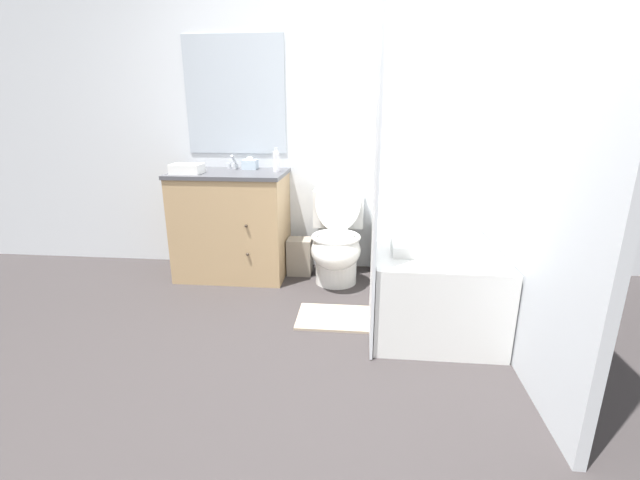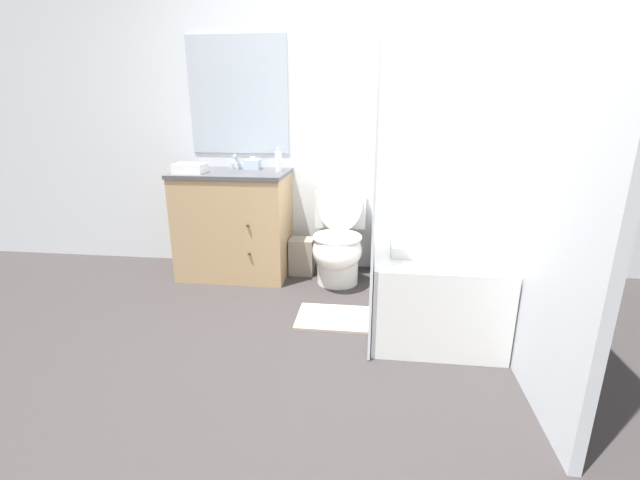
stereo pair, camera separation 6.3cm
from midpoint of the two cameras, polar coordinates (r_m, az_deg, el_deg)
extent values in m
plane|color=#383333|center=(2.37, -3.22, -17.68)|extent=(14.00, 14.00, 0.00)
cube|color=silver|center=(3.65, 1.39, 15.52)|extent=(8.00, 0.05, 2.50)
cube|color=#B2BCC6|center=(3.76, -10.36, 18.43)|extent=(0.83, 0.01, 0.93)
cube|color=silver|center=(2.88, 24.71, 13.63)|extent=(0.05, 2.69, 2.50)
cube|color=tan|center=(3.62, -10.77, 1.91)|extent=(0.88, 0.56, 0.84)
cube|color=#4C4C51|center=(3.53, -11.16, 8.73)|extent=(0.90, 0.58, 0.03)
cylinder|color=white|center=(3.54, -11.12, 8.09)|extent=(0.29, 0.29, 0.10)
sphere|color=#382D23|center=(3.27, -9.08, 1.92)|extent=(0.02, 0.02, 0.02)
sphere|color=#382D23|center=(3.34, -8.90, -1.83)|extent=(0.02, 0.02, 0.02)
cylinder|color=silver|center=(3.70, -10.32, 9.69)|extent=(0.04, 0.04, 0.04)
cylinder|color=silver|center=(3.66, -10.56, 10.56)|extent=(0.02, 0.11, 0.09)
cylinder|color=silver|center=(3.72, -11.14, 9.71)|extent=(0.03, 0.03, 0.04)
cylinder|color=silver|center=(3.69, -9.49, 9.73)|extent=(0.03, 0.03, 0.04)
cylinder|color=white|center=(3.46, 2.89, -3.94)|extent=(0.33, 0.33, 0.22)
ellipsoid|color=white|center=(3.34, 2.85, -1.37)|extent=(0.39, 0.49, 0.29)
torus|color=white|center=(3.31, 2.88, 0.38)|extent=(0.38, 0.38, 0.04)
cube|color=white|center=(3.59, 3.32, 4.27)|extent=(0.41, 0.18, 0.31)
ellipsoid|color=white|center=(3.46, 3.21, 4.98)|extent=(0.37, 0.14, 0.46)
cube|color=white|center=(3.10, 14.63, -4.05)|extent=(0.75, 1.47, 0.52)
cube|color=#ACB1B2|center=(3.02, 14.99, 0.50)|extent=(0.63, 1.35, 0.01)
cube|color=white|center=(2.39, 8.13, 8.31)|extent=(0.02, 0.52, 1.97)
cube|color=gray|center=(3.63, -1.95, -2.18)|extent=(0.20, 0.17, 0.31)
cube|color=silver|center=(3.64, -8.44, 9.95)|extent=(0.12, 0.11, 0.08)
ellipsoid|color=white|center=(3.64, -8.48, 10.74)|extent=(0.05, 0.03, 0.03)
cylinder|color=silver|center=(3.45, -5.03, 10.37)|extent=(0.05, 0.05, 0.16)
cylinder|color=silver|center=(3.44, -5.07, 11.93)|extent=(0.03, 0.03, 0.03)
cube|color=white|center=(3.51, -16.45, 9.16)|extent=(0.23, 0.17, 0.07)
cube|color=white|center=(2.60, 14.03, -1.23)|extent=(0.35, 0.23, 0.06)
cube|color=tan|center=(2.91, 2.85, -10.32)|extent=(0.53, 0.37, 0.02)
camera|label=1|loc=(0.03, -89.36, 0.20)|focal=24.00mm
camera|label=2|loc=(0.03, 90.64, -0.20)|focal=24.00mm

